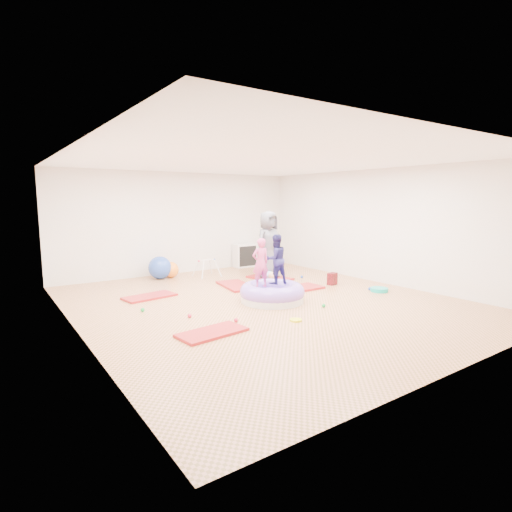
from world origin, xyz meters
TOP-DOWN VIEW (x-y plane):
  - room at (0.00, 0.00)m, footprint 7.01×8.01m
  - gym_mat_front_left at (-1.81, -1.13)m, footprint 1.12×0.66m
  - gym_mat_mid_left at (-1.79, 1.66)m, footprint 1.13×0.69m
  - gym_mat_center_back at (0.29, 1.54)m, footprint 0.78×1.29m
  - gym_mat_right at (1.27, 0.47)m, footprint 1.22×0.62m
  - gym_mat_rear_right at (1.49, 1.83)m, footprint 0.87×1.28m
  - inflatable_cushion at (0.14, -0.08)m, footprint 1.31×1.31m
  - child_pink at (-0.14, -0.06)m, footprint 0.38×0.27m
  - child_navy at (0.31, 0.05)m, footprint 0.53×0.43m
  - adult_caregiver at (1.47, 1.87)m, footprint 0.93×0.72m
  - infant at (1.29, 1.60)m, footprint 0.36×0.37m
  - ball_pit_balls at (0.50, 0.46)m, footprint 4.92×3.21m
  - exercise_ball_blue at (-0.86, 3.46)m, footprint 0.59×0.59m
  - exercise_ball_orange at (-0.56, 3.46)m, footprint 0.42×0.42m
  - infant_play_gym at (0.25, 2.97)m, footprint 0.62×0.59m
  - cube_shelf at (2.00, 3.79)m, footprint 0.70×0.35m
  - balance_disc at (2.65, -0.74)m, footprint 0.39×0.39m
  - backpack at (2.31, 0.39)m, footprint 0.28×0.21m
  - yellow_toy at (-0.32, -1.36)m, footprint 0.21×0.21m

SIDE VIEW (x-z plane):
  - yellow_toy at x=-0.32m, z-range 0.00..0.03m
  - gym_mat_mid_left at x=-1.79m, z-range 0.00..0.04m
  - gym_mat_front_left at x=-1.81m, z-range 0.00..0.04m
  - gym_mat_rear_right at x=1.49m, z-range 0.00..0.05m
  - gym_mat_right at x=1.27m, z-range 0.00..0.05m
  - gym_mat_center_back at x=0.29m, z-range 0.00..0.05m
  - ball_pit_balls at x=0.50m, z-range 0.00..0.07m
  - balance_disc at x=2.65m, z-range 0.00..0.09m
  - backpack at x=2.31m, z-range 0.00..0.29m
  - infant at x=1.29m, z-range 0.05..0.26m
  - inflatable_cushion at x=0.14m, z-range -0.05..0.37m
  - exercise_ball_orange at x=-0.56m, z-range 0.00..0.42m
  - exercise_ball_blue at x=-0.86m, z-range 0.00..0.59m
  - infant_play_gym at x=0.25m, z-range 0.08..0.55m
  - cube_shelf at x=2.00m, z-range 0.00..0.70m
  - child_pink at x=-0.14m, z-range 0.38..1.35m
  - child_navy at x=0.31m, z-range 0.38..1.40m
  - adult_caregiver at x=1.47m, z-range 0.05..1.76m
  - room at x=0.00m, z-range 0.00..2.80m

